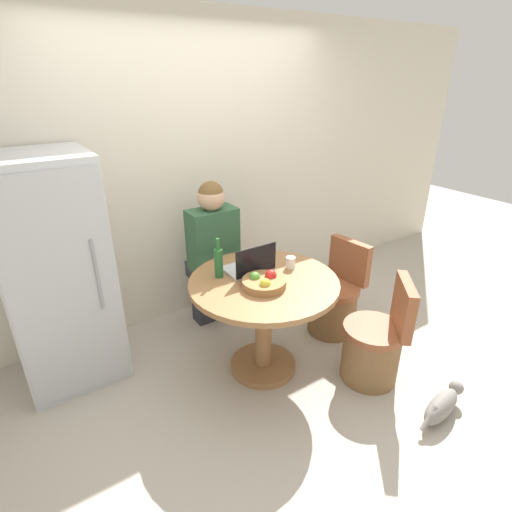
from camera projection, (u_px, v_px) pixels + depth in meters
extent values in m
plane|color=#B2A899|center=(287.00, 379.00, 3.02)|extent=(12.00, 12.00, 0.00)
cube|color=beige|center=(197.00, 173.00, 3.51)|extent=(7.00, 0.06, 2.60)
cube|color=silver|center=(57.00, 274.00, 2.78)|extent=(0.67, 0.65, 1.66)
cube|color=#AFB2B5|center=(66.00, 294.00, 2.53)|extent=(0.65, 0.01, 1.56)
cylinder|color=gray|center=(97.00, 275.00, 2.59)|extent=(0.02, 0.02, 0.50)
cylinder|color=olive|center=(263.00, 365.00, 3.12)|extent=(0.51, 0.51, 0.05)
cylinder|color=olive|center=(263.00, 326.00, 2.97)|extent=(0.12, 0.12, 0.68)
cylinder|color=olive|center=(264.00, 283.00, 2.82)|extent=(1.07, 1.07, 0.04)
cylinder|color=brown|center=(370.00, 355.00, 2.96)|extent=(0.41, 0.41, 0.39)
cylinder|color=brown|center=(374.00, 330.00, 2.87)|extent=(0.44, 0.44, 0.06)
cube|color=brown|center=(404.00, 307.00, 2.76)|extent=(0.31, 0.34, 0.37)
cylinder|color=brown|center=(332.00, 311.00, 3.52)|extent=(0.41, 0.41, 0.39)
cylinder|color=brown|center=(334.00, 288.00, 3.42)|extent=(0.44, 0.44, 0.06)
cube|color=brown|center=(350.00, 261.00, 3.43)|extent=(0.11, 0.40, 0.37)
cube|color=#2D2D38|center=(209.00, 297.00, 3.68)|extent=(0.28, 0.16, 0.45)
cube|color=#2D2D38|center=(210.00, 271.00, 3.51)|extent=(0.32, 0.36, 0.14)
cube|color=#2D5638|center=(213.00, 239.00, 3.31)|extent=(0.40, 0.22, 0.52)
sphere|color=tan|center=(211.00, 197.00, 3.16)|extent=(0.22, 0.22, 0.22)
sphere|color=brown|center=(211.00, 194.00, 3.15)|extent=(0.20, 0.20, 0.20)
cube|color=#B7B7BC|center=(247.00, 268.00, 2.96)|extent=(0.33, 0.25, 0.02)
cube|color=black|center=(256.00, 261.00, 2.82)|extent=(0.33, 0.01, 0.21)
cylinder|color=olive|center=(264.00, 283.00, 2.72)|extent=(0.30, 0.30, 0.05)
sphere|color=red|center=(271.00, 275.00, 2.75)|extent=(0.08, 0.08, 0.08)
sphere|color=#4C9333|center=(255.00, 277.00, 2.73)|extent=(0.07, 0.07, 0.07)
sphere|color=gold|center=(265.00, 284.00, 2.64)|extent=(0.07, 0.07, 0.07)
cylinder|color=white|center=(291.00, 262.00, 2.97)|extent=(0.07, 0.07, 0.09)
cylinder|color=#23602D|center=(219.00, 263.00, 2.82)|extent=(0.06, 0.06, 0.21)
cylinder|color=#23602D|center=(218.00, 244.00, 2.76)|extent=(0.02, 0.02, 0.08)
ellipsoid|color=gray|center=(441.00, 407.00, 2.65)|extent=(0.41, 0.18, 0.17)
sphere|color=gray|center=(456.00, 388.00, 2.77)|extent=(0.10, 0.10, 0.10)
cylinder|color=gray|center=(429.00, 419.00, 2.54)|extent=(0.17, 0.05, 0.13)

